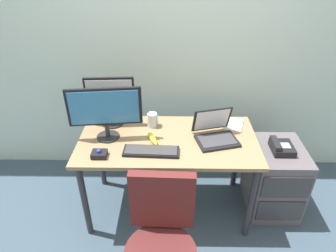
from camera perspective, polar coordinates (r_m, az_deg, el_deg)
ground_plane at (r=2.86m, az=0.00°, el=-14.87°), size 8.00×8.00×0.00m
back_wall at (r=2.75m, az=0.22°, el=17.52°), size 6.00×0.10×2.80m
desk at (r=2.42m, az=0.00°, el=-4.15°), size 1.40×0.71×0.74m
file_cabinet at (r=2.82m, az=19.39°, el=-9.29°), size 0.42×0.53×0.62m
desk_phone at (r=2.60m, az=20.65°, el=-3.79°), size 0.17×0.20×0.09m
office_chair at (r=2.04m, az=-1.28°, el=-22.59°), size 0.52×0.52×0.93m
monitor_main at (r=2.31m, az=-11.87°, el=3.04°), size 0.56×0.18×0.43m
monitor_side at (r=2.49m, az=-10.88°, el=5.23°), size 0.40×0.18×0.42m
keyboard at (r=2.22m, az=-3.22°, el=-4.77°), size 0.42×0.15×0.03m
laptop at (r=2.38m, az=8.93°, el=-1.30°), size 0.37×0.35×0.23m
trackball_mouse at (r=2.23m, az=-12.88°, el=-5.17°), size 0.11×0.09×0.07m
coffee_mug at (r=2.51m, az=-2.95°, el=1.18°), size 0.09×0.08×0.12m
paper_notepad at (r=2.60m, az=12.31°, el=0.29°), size 0.20×0.24×0.01m
banana at (r=2.35m, az=-2.95°, el=-2.36°), size 0.11×0.19×0.04m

